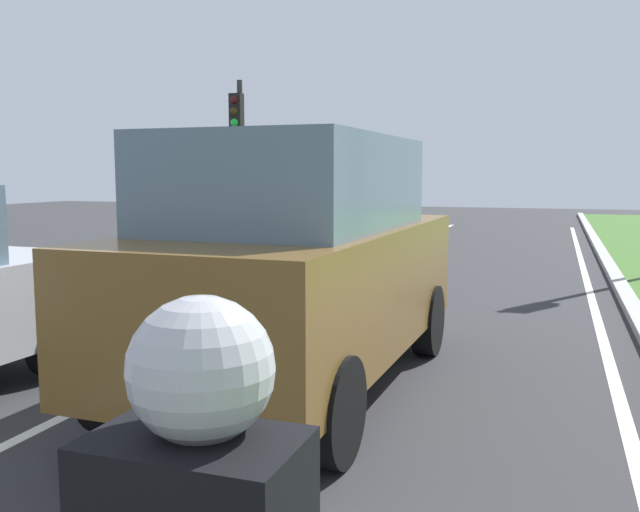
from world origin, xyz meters
TOP-DOWN VIEW (x-y plane):
  - ground_plane at (0.00, 14.00)m, footprint 60.00×60.00m
  - lane_line_center at (-0.70, 14.00)m, footprint 0.12×32.00m
  - lane_line_right_edge at (3.60, 14.00)m, footprint 0.12×32.00m
  - curb_right at (4.10, 14.00)m, footprint 0.24×48.00m
  - car_suv_ahead at (0.83, 9.30)m, footprint 2.07×4.55m
  - traffic_light_overhead_left at (-4.70, 19.63)m, footprint 0.32×0.50m

SIDE VIEW (x-z plane):
  - ground_plane at x=0.00m, z-range 0.00..0.00m
  - lane_line_center at x=-0.70m, z-range 0.00..0.01m
  - lane_line_right_edge at x=3.60m, z-range 0.00..0.01m
  - curb_right at x=4.10m, z-range 0.00..0.12m
  - car_suv_ahead at x=0.83m, z-range 0.03..2.31m
  - traffic_light_overhead_left at x=-4.70m, z-range 0.71..5.01m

